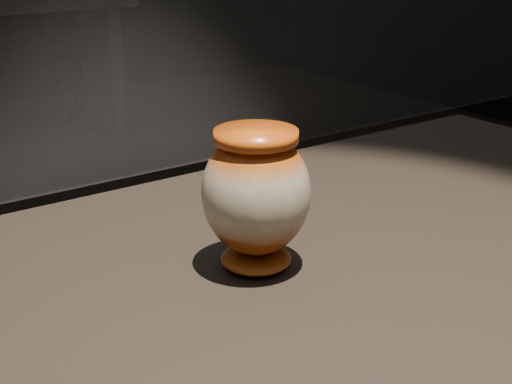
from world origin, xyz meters
The scene contains 2 objects.
main_vase centered at (0.15, 0.03, 1.00)m, with size 0.18×0.18×0.18m.
visitor centered at (1.55, 4.24, 0.79)m, with size 0.58×0.38×1.58m, color black.
Camera 1 is at (-0.33, -0.65, 1.32)m, focal length 50.00 mm.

